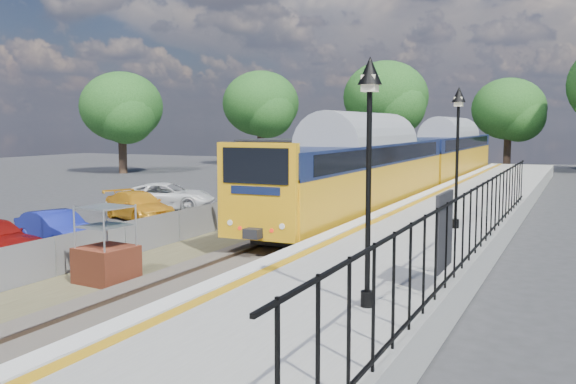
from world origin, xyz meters
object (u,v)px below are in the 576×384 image
Objects in this scene: victorian_lamp_south at (369,124)px; car_white at (167,196)px; victorian_lamp_north at (458,124)px; car_yellow at (139,206)px; car_blue at (56,229)px; train at (417,158)px; brick_plinth at (106,246)px; speed_sign at (235,187)px.

victorian_lamp_south is 0.95× the size of car_white.
car_white is at bearing 160.36° from victorian_lamp_north.
car_white is (-0.94, 3.49, 0.04)m from car_yellow.
train is at bearing -2.63° from car_blue.
brick_plinth is 6.24m from car_blue.
car_yellow is (-14.44, 1.99, -3.66)m from victorian_lamp_north.
brick_plinth is 0.44× the size of car_white.
victorian_lamp_north is 17.43m from train.
train is at bearing -60.38° from car_white.
brick_plinth is 0.56× the size of car_blue.
speed_sign is (-8.16, 9.43, -2.30)m from victorian_lamp_south.
car_white is (-15.58, 15.49, -3.62)m from victorian_lamp_south.
speed_sign is 0.76× the size of car_blue.
brick_plinth reaches higher than car_yellow.
victorian_lamp_north reaches higher than train.
car_yellow is at bearing 156.00° from speed_sign.
car_yellow is at bearing -122.24° from train.
car_blue is at bearing 157.12° from victorian_lamp_south.
car_blue is at bearing 175.69° from car_white.
speed_sign is 7.10m from car_yellow.
train is 9.31× the size of car_yellow.
car_yellow is (-1.45, 6.43, 0.00)m from car_blue.
speed_sign is at bearing -147.10° from car_white.
car_yellow reaches higher than car_blue.
victorian_lamp_north is 0.11× the size of train.
victorian_lamp_south reaches higher than train.
victorian_lamp_south is at bearing -104.36° from car_yellow.
victorian_lamp_south and victorian_lamp_north have the same top height.
train is 13.99× the size of speed_sign.
victorian_lamp_south is 8.90m from brick_plinth.
victorian_lamp_south is 1.05× the size of car_yellow.
victorian_lamp_south is at bearing -88.85° from victorian_lamp_north.
car_blue is (-5.19, 3.45, -0.40)m from brick_plinth.
victorian_lamp_north is 15.03m from car_yellow.
victorian_lamp_north is 14.21m from car_blue.
victorian_lamp_north is 0.95× the size of car_white.
car_white is at bearing 135.17° from victorian_lamp_south.
speed_sign is at bearing -98.88° from train.
speed_sign is at bearing -34.91° from car_blue.
train is at bearing 101.73° from victorian_lamp_south.
victorian_lamp_south reaches higher than speed_sign.
train reaches higher than car_yellow.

